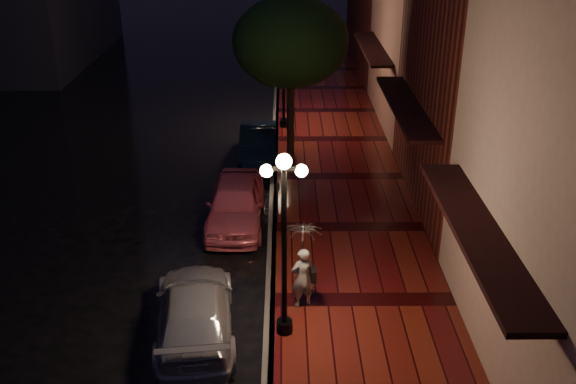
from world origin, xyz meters
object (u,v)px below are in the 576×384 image
(woman_with_umbrella, at_px, (303,253))
(streetlamp_far, at_px, (284,69))
(street_tree, at_px, (291,45))
(navy_car, at_px, (258,144))
(parking_meter, at_px, (277,199))
(pink_car, at_px, (236,203))
(streetlamp_near, at_px, (284,237))
(silver_car, at_px, (195,312))

(woman_with_umbrella, bearing_deg, streetlamp_far, -107.35)
(street_tree, xyz_separation_m, navy_car, (-1.21, -0.37, -3.61))
(parking_meter, bearing_deg, pink_car, 151.52)
(streetlamp_near, height_order, navy_car, streetlamp_near)
(streetlamp_far, distance_m, parking_meter, 8.86)
(street_tree, height_order, navy_car, street_tree)
(streetlamp_near, bearing_deg, woman_with_umbrella, 67.07)
(navy_car, xyz_separation_m, woman_with_umbrella, (1.38, -9.59, 0.95))
(streetlamp_far, bearing_deg, pink_car, -99.69)
(streetlamp_far, bearing_deg, street_tree, -85.09)
(streetlamp_near, xyz_separation_m, parking_meter, (-0.20, 5.30, -1.66))
(street_tree, bearing_deg, pink_car, -107.30)
(streetlamp_far, distance_m, pink_car, 8.83)
(street_tree, relative_size, pink_car, 1.41)
(streetlamp_near, distance_m, navy_car, 10.84)
(pink_car, xyz_separation_m, navy_car, (0.50, 5.12, -0.06))
(streetlamp_far, relative_size, street_tree, 0.74)
(street_tree, distance_m, silver_car, 11.68)
(streetlamp_far, height_order, silver_car, streetlamp_far)
(streetlamp_far, bearing_deg, woman_with_umbrella, -88.08)
(parking_meter, bearing_deg, street_tree, 66.07)
(pink_car, relative_size, woman_with_umbrella, 1.89)
(street_tree, distance_m, pink_car, 6.76)
(woman_with_umbrella, bearing_deg, parking_meter, -100.81)
(pink_car, bearing_deg, streetlamp_near, -74.46)
(streetlamp_near, height_order, silver_car, streetlamp_near)
(streetlamp_near, height_order, parking_meter, streetlamp_near)
(streetlamp_near, height_order, streetlamp_far, same)
(navy_car, height_order, woman_with_umbrella, woman_with_umbrella)
(woman_with_umbrella, xyz_separation_m, parking_meter, (-0.63, 4.27, -0.65))
(navy_car, bearing_deg, woman_with_umbrella, -82.65)
(pink_car, bearing_deg, streetlamp_far, 81.07)
(streetlamp_far, distance_m, woman_with_umbrella, 13.02)
(street_tree, relative_size, parking_meter, 4.46)
(parking_meter, bearing_deg, streetlamp_far, 69.36)
(streetlamp_far, distance_m, navy_car, 4.02)
(streetlamp_near, relative_size, woman_with_umbrella, 1.98)
(street_tree, height_order, silver_car, street_tree)
(streetlamp_far, height_order, woman_with_umbrella, streetlamp_far)
(streetlamp_near, xyz_separation_m, navy_car, (-0.95, 10.62, -1.96))
(street_tree, distance_m, woman_with_umbrella, 10.31)
(pink_car, relative_size, parking_meter, 3.16)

